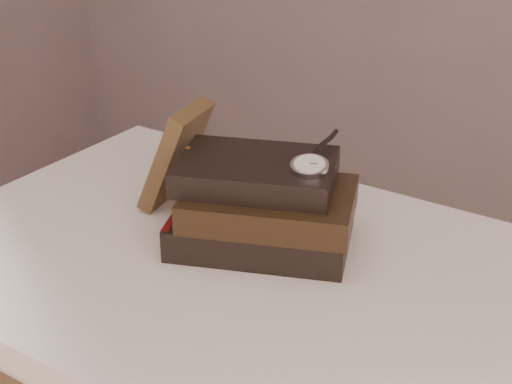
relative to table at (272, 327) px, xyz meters
The scene contains 5 objects.
table is the anchor object (origin of this frame).
book_stack 0.17m from the table, 133.32° to the left, with size 0.29×0.24×0.12m.
journal 0.29m from the table, 160.06° to the left, with size 0.02×0.10×0.16m, color #3B2916.
pocket_watch 0.23m from the table, 79.44° to the left, with size 0.07×0.16×0.02m.
eyeglasses 0.25m from the table, 148.86° to the left, with size 0.14×0.14×0.05m.
Camera 1 is at (0.45, -0.37, 1.27)m, focal length 52.95 mm.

